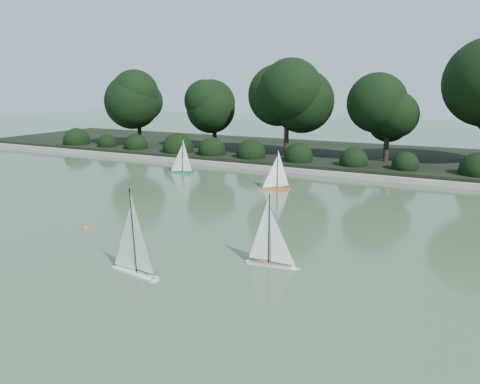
{
  "coord_description": "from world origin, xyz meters",
  "views": [
    {
      "loc": [
        4.18,
        -7.47,
        3.27
      ],
      "look_at": [
        -0.88,
        2.44,
        0.7
      ],
      "focal_mm": 35.0,
      "sensor_mm": 36.0,
      "label": 1
    }
  ],
  "objects_px": {
    "sailboat_orange": "(274,182)",
    "race_buoy": "(86,229)",
    "sailboat_white_b": "(275,255)",
    "sailboat_white_a": "(131,259)",
    "sailboat_teal": "(180,167)"
  },
  "relations": [
    {
      "from": "sailboat_white_a",
      "to": "sailboat_white_b",
      "type": "distance_m",
      "value": 2.58
    },
    {
      "from": "sailboat_orange",
      "to": "race_buoy",
      "type": "height_order",
      "value": "sailboat_orange"
    },
    {
      "from": "sailboat_orange",
      "to": "sailboat_teal",
      "type": "distance_m",
      "value": 4.35
    },
    {
      "from": "sailboat_teal",
      "to": "race_buoy",
      "type": "relative_size",
      "value": 9.65
    },
    {
      "from": "sailboat_white_b",
      "to": "sailboat_teal",
      "type": "bearing_deg",
      "value": 134.42
    },
    {
      "from": "sailboat_white_a",
      "to": "race_buoy",
      "type": "bearing_deg",
      "value": 149.29
    },
    {
      "from": "sailboat_orange",
      "to": "race_buoy",
      "type": "xyz_separation_m",
      "value": [
        -2.25,
        -5.85,
        -0.22
      ]
    },
    {
      "from": "sailboat_white_a",
      "to": "sailboat_orange",
      "type": "distance_m",
      "value": 7.45
    },
    {
      "from": "sailboat_orange",
      "to": "sailboat_teal",
      "type": "bearing_deg",
      "value": 167.4
    },
    {
      "from": "sailboat_white_b",
      "to": "sailboat_orange",
      "type": "height_order",
      "value": "sailboat_white_b"
    },
    {
      "from": "sailboat_white_b",
      "to": "race_buoy",
      "type": "height_order",
      "value": "sailboat_white_b"
    },
    {
      "from": "sailboat_white_a",
      "to": "sailboat_teal",
      "type": "height_order",
      "value": "sailboat_white_a"
    },
    {
      "from": "race_buoy",
      "to": "sailboat_teal",
      "type": "bearing_deg",
      "value": 106.33
    },
    {
      "from": "race_buoy",
      "to": "sailboat_white_a",
      "type": "bearing_deg",
      "value": -30.71
    },
    {
      "from": "sailboat_teal",
      "to": "sailboat_white_a",
      "type": "bearing_deg",
      "value": -60.96
    }
  ]
}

